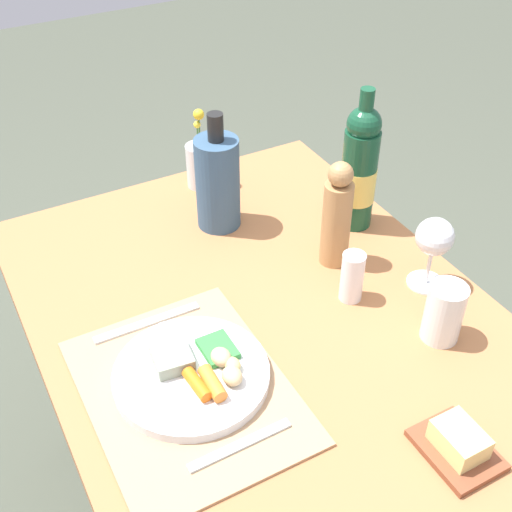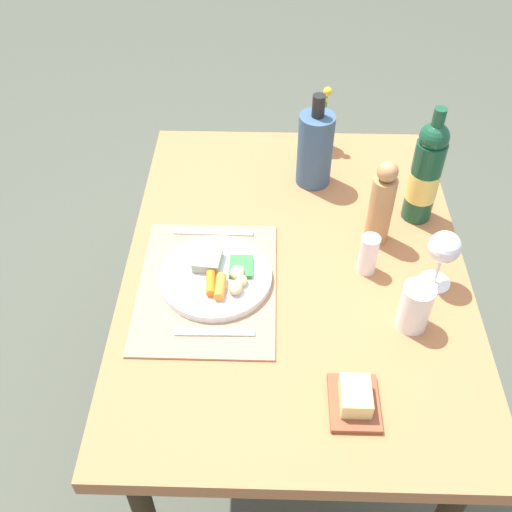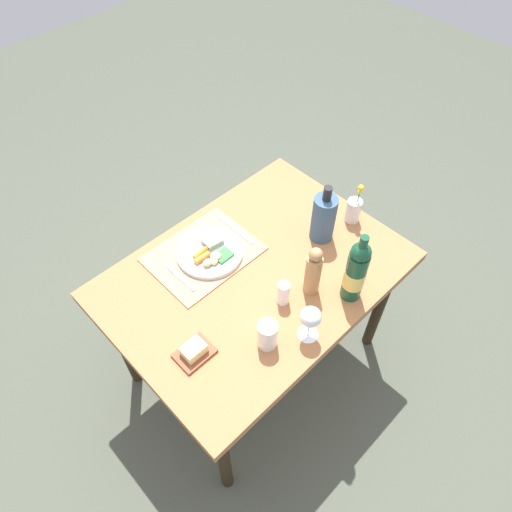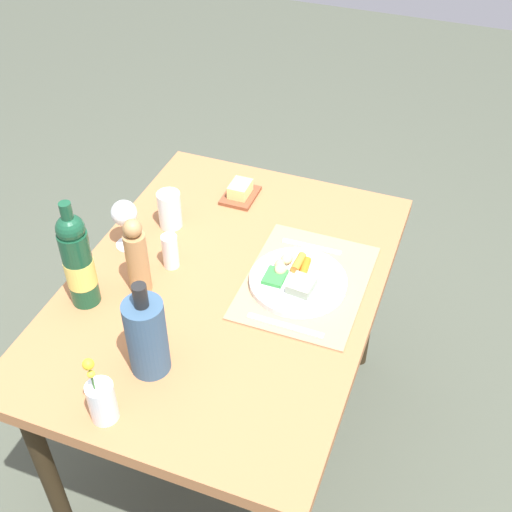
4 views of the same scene
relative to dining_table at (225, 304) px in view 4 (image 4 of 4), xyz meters
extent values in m
plane|color=#484D40|center=(0.00, 0.00, -0.66)|extent=(8.00, 8.00, 0.00)
cube|color=#A86B41|center=(0.00, 0.00, 0.06)|extent=(1.14, 0.83, 0.04)
cylinder|color=black|center=(0.49, -0.34, -0.31)|extent=(0.05, 0.05, 0.69)
cylinder|color=black|center=(-0.49, 0.34, -0.31)|extent=(0.05, 0.05, 0.69)
cylinder|color=black|center=(0.49, 0.34, -0.31)|extent=(0.05, 0.05, 0.69)
cube|color=tan|center=(0.09, -0.21, 0.08)|extent=(0.42, 0.32, 0.01)
cylinder|color=silver|center=(0.07, -0.19, 0.09)|extent=(0.27, 0.27, 0.02)
cube|color=gray|center=(0.03, -0.21, 0.11)|extent=(0.08, 0.07, 0.03)
cylinder|color=orange|center=(0.11, -0.20, 0.11)|extent=(0.07, 0.03, 0.02)
cylinder|color=orange|center=(0.12, -0.18, 0.11)|extent=(0.07, 0.03, 0.02)
ellipsoid|color=#C8B084|center=(0.07, -0.14, 0.11)|extent=(0.04, 0.03, 0.03)
ellipsoid|color=#CEC073|center=(0.10, -0.13, 0.11)|extent=(0.03, 0.03, 0.02)
ellipsoid|color=#D0B57F|center=(0.12, -0.14, 0.11)|extent=(0.04, 0.03, 0.03)
cube|color=green|center=(0.05, -0.13, 0.11)|extent=(0.07, 0.06, 0.01)
cube|color=silver|center=(-0.10, -0.21, 0.08)|extent=(0.02, 0.21, 0.00)
cube|color=silver|center=(0.23, -0.18, 0.08)|extent=(0.02, 0.18, 0.00)
cylinder|color=#355472|center=(-0.33, 0.05, 0.18)|extent=(0.10, 0.10, 0.21)
cylinder|color=black|center=(-0.33, 0.05, 0.32)|extent=(0.03, 0.03, 0.06)
cube|color=brown|center=(0.39, 0.11, 0.08)|extent=(0.13, 0.10, 0.01)
cube|color=#F5DE85|center=(0.39, 0.11, 0.11)|extent=(0.08, 0.06, 0.04)
cylinder|color=#AC7F4E|center=(-0.09, 0.21, 0.17)|extent=(0.06, 0.06, 0.19)
sphere|color=#AC7F4E|center=(-0.09, 0.21, 0.29)|extent=(0.05, 0.05, 0.05)
cylinder|color=white|center=(0.02, 0.17, 0.13)|extent=(0.05, 0.05, 0.11)
cylinder|color=white|center=(0.06, 0.33, 0.08)|extent=(0.08, 0.08, 0.00)
cylinder|color=white|center=(0.06, 0.33, 0.12)|extent=(0.01, 0.01, 0.08)
sphere|color=white|center=(0.06, 0.33, 0.19)|extent=(0.08, 0.08, 0.08)
cylinder|color=#16482E|center=(-0.19, 0.32, 0.19)|extent=(0.08, 0.08, 0.23)
sphere|color=#16482E|center=(-0.19, 0.32, 0.32)|extent=(0.07, 0.07, 0.07)
cylinder|color=#16482E|center=(-0.19, 0.32, 0.36)|extent=(0.03, 0.03, 0.07)
cylinder|color=#EDD462|center=(-0.19, 0.32, 0.18)|extent=(0.08, 0.08, 0.08)
cylinder|color=silver|center=(-0.50, 0.08, 0.13)|extent=(0.06, 0.06, 0.11)
cylinder|color=#3F7233|center=(-0.50, 0.09, 0.16)|extent=(0.00, 0.00, 0.16)
sphere|color=yellow|center=(-0.50, 0.09, 0.24)|extent=(0.02, 0.02, 0.02)
cylinder|color=#3F7233|center=(-0.50, 0.09, 0.17)|extent=(0.00, 0.00, 0.19)
sphere|color=yellow|center=(-0.50, 0.09, 0.26)|extent=(0.03, 0.03, 0.03)
cylinder|color=silver|center=(0.19, 0.25, 0.14)|extent=(0.07, 0.07, 0.12)
cylinder|color=#B1D6C5|center=(0.19, 0.25, 0.11)|extent=(0.06, 0.06, 0.06)
camera|label=1|loc=(0.79, -0.46, 0.96)|focal=46.82mm
camera|label=2|loc=(1.05, -0.07, 1.14)|focal=42.41mm
camera|label=3|loc=(0.77, 0.79, 1.54)|focal=32.78mm
camera|label=4|loc=(-1.21, -0.55, 1.35)|focal=46.65mm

